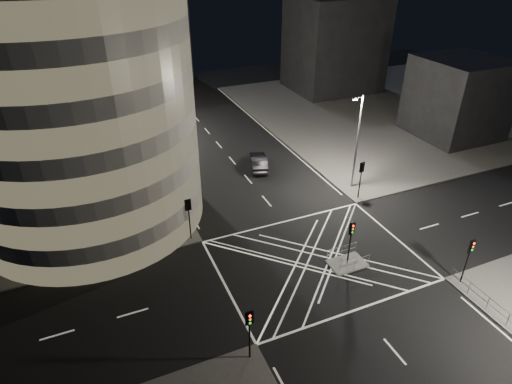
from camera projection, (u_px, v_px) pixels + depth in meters
name	position (u px, v px, depth m)	size (l,w,h in m)	color
ground	(316.00, 260.00, 35.45)	(120.00, 120.00, 0.00)	black
sidewalk_far_right	(391.00, 109.00, 66.58)	(42.00, 42.00, 0.15)	#4A4946
central_island	(347.00, 263.00, 34.91)	(3.00, 2.00, 0.15)	slate
office_tower_curved	(8.00, 77.00, 36.81)	(30.00, 29.00, 27.20)	gray
office_block_rear	(12.00, 44.00, 55.55)	(24.00, 16.00, 22.00)	gray
building_right_far	(334.00, 44.00, 71.99)	(14.00, 12.00, 15.00)	black
building_right_near	(458.00, 97.00, 55.63)	(10.00, 10.00, 10.00)	black
building_far_end	(135.00, 31.00, 75.39)	(18.00, 8.00, 18.00)	black
tree_a	(161.00, 188.00, 36.74)	(4.52, 4.52, 6.93)	black
tree_b	(147.00, 157.00, 41.37)	(5.06, 5.06, 7.47)	black
tree_c	(137.00, 134.00, 46.08)	(4.59, 4.59, 7.27)	black
tree_d	(127.00, 109.00, 50.39)	(4.58, 4.58, 8.13)	black
tree_e	(121.00, 101.00, 55.56)	(4.30, 4.30, 7.14)	black
traffic_signal_fl	(189.00, 212.00, 36.37)	(0.55, 0.22, 4.00)	black
traffic_signal_nl	(249.00, 326.00, 25.61)	(0.55, 0.22, 4.00)	black
traffic_signal_fr	(361.00, 173.00, 42.32)	(0.55, 0.22, 4.00)	black
traffic_signal_nr	(469.00, 253.00, 31.57)	(0.55, 0.22, 4.00)	black
traffic_signal_island	(351.00, 235.00, 33.46)	(0.55, 0.22, 4.00)	black
street_lamp_left_near	(164.00, 160.00, 38.93)	(1.25, 0.25, 10.00)	slate
street_lamp_left_far	(132.00, 101.00, 53.17)	(1.25, 0.25, 10.00)	slate
street_lamp_right_far	(357.00, 140.00, 42.94)	(1.25, 0.25, 10.00)	slate
railing_island_south	(354.00, 264.00, 33.88)	(2.80, 0.06, 1.10)	slate
railing_island_north	(342.00, 251.00, 35.30)	(2.80, 0.06, 1.10)	slate
sedan	(258.00, 162.00, 49.21)	(1.74, 4.98, 1.64)	black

